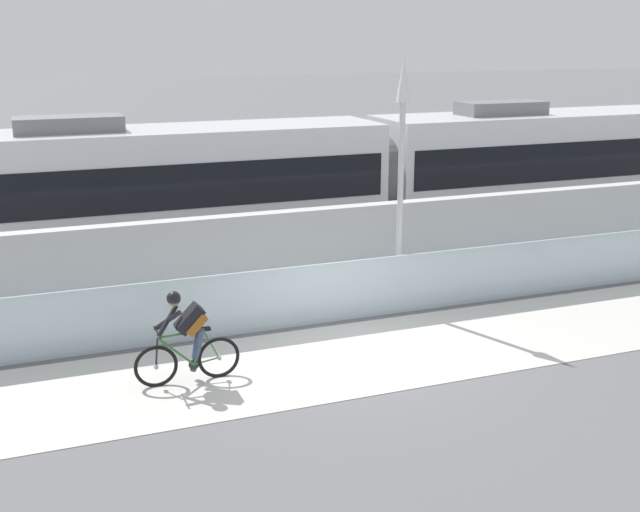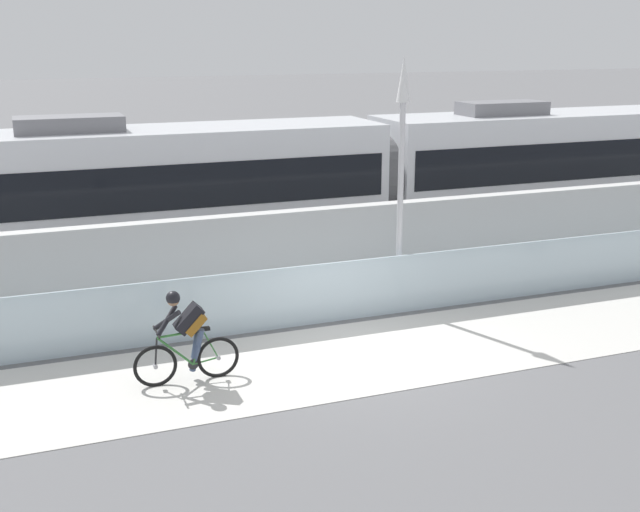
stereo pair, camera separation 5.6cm
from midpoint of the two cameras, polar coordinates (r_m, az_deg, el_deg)
ground_plane at (r=14.55m, az=3.06°, el=-7.11°), size 200.00×200.00×0.00m
bike_path_deck at (r=14.55m, az=3.06°, el=-7.09°), size 32.00×3.20×0.01m
glass_parapet at (r=15.94m, az=0.41°, el=-2.68°), size 32.00×0.05×1.23m
concrete_barrier_wall at (r=17.45m, az=-1.73°, el=0.15°), size 32.00×0.36×1.94m
tram_rail_near at (r=19.99m, az=-4.05°, el=-0.76°), size 32.00×0.08×0.01m
tram_rail_far at (r=21.32m, az=-5.17°, el=0.25°), size 32.00×0.08×0.01m
tram at (r=21.41m, az=4.13°, el=5.52°), size 22.56×2.54×3.81m
cyclist_on_bike at (r=13.38m, az=-9.38°, el=-5.78°), size 1.77×0.58×1.61m
lamp_post_antenna at (r=16.30m, az=5.94°, el=7.32°), size 0.28×0.28×5.20m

